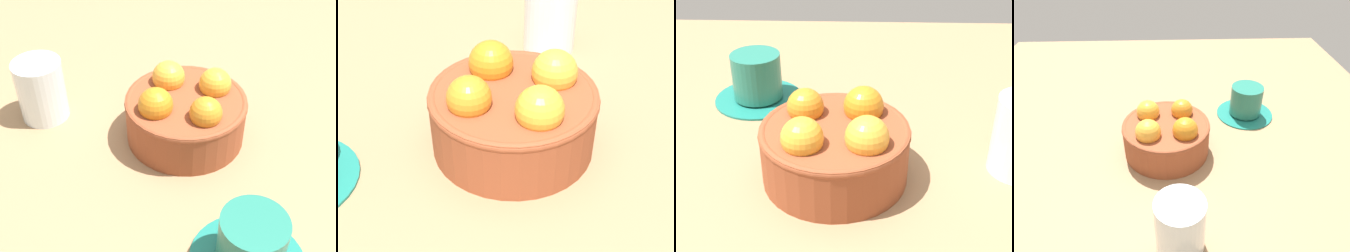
# 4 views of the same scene
# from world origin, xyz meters

# --- Properties ---
(ground_plane) EXTENTS (1.26, 1.09, 0.04)m
(ground_plane) POSITION_xyz_m (0.00, 0.00, -0.02)
(ground_plane) COLOR #997551
(terracotta_bowl) EXTENTS (0.17, 0.17, 0.10)m
(terracotta_bowl) POSITION_xyz_m (-0.00, 0.00, 0.04)
(terracotta_bowl) COLOR brown
(terracotta_bowl) RESTS_ON ground_plane
(coffee_cup) EXTENTS (0.13, 0.13, 0.07)m
(coffee_cup) POSITION_xyz_m (0.13, -0.19, 0.03)
(coffee_cup) COLOR #1B7467
(coffee_cup) RESTS_ON ground_plane
(water_glass) EXTENTS (0.07, 0.07, 0.09)m
(water_glass) POSITION_xyz_m (-0.22, -0.02, 0.05)
(water_glass) COLOR silver
(water_glass) RESTS_ON ground_plane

